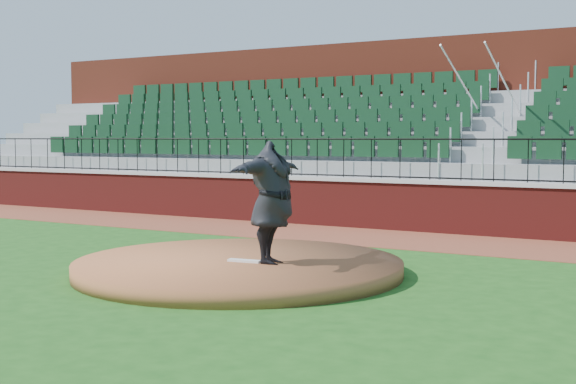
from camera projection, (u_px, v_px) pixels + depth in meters
The scene contains 10 objects.
ground at pixel (244, 271), 13.60m from camera, with size 90.00×90.00×0.00m, color #1A4D16.
warning_track at pixel (373, 237), 18.22m from camera, with size 34.00×3.20×0.01m, color brown.
field_wall at pixel (400, 207), 19.55m from camera, with size 34.00×0.35×1.20m, color maroon.
wall_cap at pixel (400, 181), 19.51m from camera, with size 34.00×0.45×0.10m, color #B7B7B7.
wall_railing at pixel (400, 159), 19.47m from camera, with size 34.00×0.05×1.00m, color black, non-canonical shape.
seating_stands at pixel (438, 139), 21.77m from camera, with size 34.00×5.10×4.60m, color gray, non-canonical shape.
concourse_wall at pixel (469, 124), 24.14m from camera, with size 34.00×0.50×5.50m, color maroon.
pitchers_mound at pixel (239, 267), 13.28m from camera, with size 5.60×5.60×0.25m, color brown.
pitching_rubber at pixel (244, 261), 13.03m from camera, with size 0.58×0.14×0.04m, color white.
pitcher at pixel (272, 202), 12.80m from camera, with size 2.50×0.68×2.04m, color black.
Camera 1 is at (7.55, -11.17, 2.33)m, focal length 48.42 mm.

